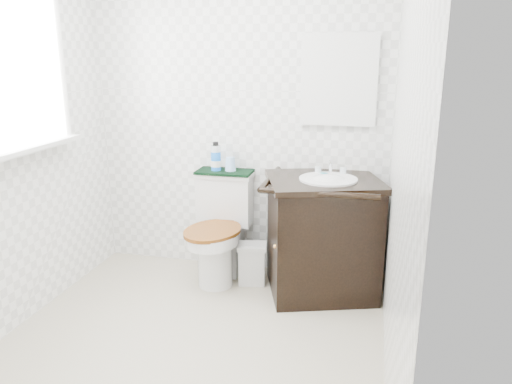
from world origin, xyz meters
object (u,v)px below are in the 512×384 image
at_px(mouthwash_bottle, 216,157).
at_px(toilet, 221,234).
at_px(trash_bin, 252,263).
at_px(cup, 230,164).
at_px(vanity, 322,233).

bearing_deg(mouthwash_bottle, toilet, -61.88).
height_order(toilet, mouthwash_bottle, mouthwash_bottle).
bearing_deg(trash_bin, cup, 137.84).
xyz_separation_m(vanity, trash_bin, (-0.50, 0.01, -0.28)).
bearing_deg(toilet, trash_bin, -13.35).
bearing_deg(vanity, trash_bin, 179.31).
bearing_deg(vanity, mouthwash_bottle, 167.18).
relative_size(toilet, vanity, 0.84).
bearing_deg(toilet, vanity, -5.00).
bearing_deg(mouthwash_bottle, cup, 4.26).
height_order(mouthwash_bottle, cup, mouthwash_bottle).
bearing_deg(mouthwash_bottle, vanity, -12.82).
xyz_separation_m(vanity, cup, (-0.71, 0.19, 0.41)).
relative_size(vanity, cup, 9.19).
relative_size(trash_bin, cup, 3.01).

